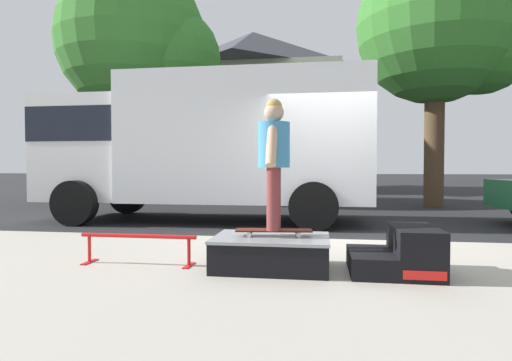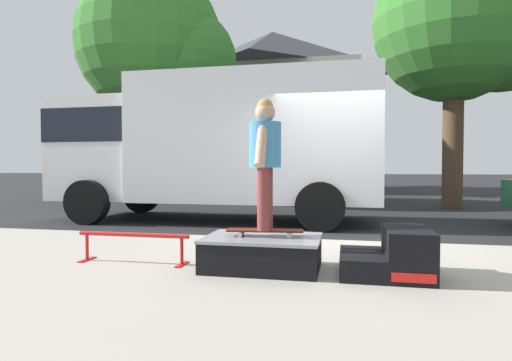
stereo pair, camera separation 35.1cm
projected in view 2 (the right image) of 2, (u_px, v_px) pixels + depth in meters
ground_plane at (343, 242)px, 6.52m from camera, size 140.00×140.00×0.00m
sidewalk_slab at (341, 296)px, 3.59m from camera, size 50.00×5.00×0.12m
skate_box at (262, 251)px, 4.31m from camera, size 1.17×0.82×0.33m
kicker_ramp at (393, 256)px, 4.05m from camera, size 0.84×0.80×0.46m
grind_rail at (133, 241)px, 4.59m from camera, size 1.28×0.28×0.33m
skateboard at (265, 231)px, 4.33m from camera, size 0.80×0.28×0.07m
skater_kid at (265, 153)px, 4.30m from camera, size 0.32×0.69×1.34m
box_truck at (214, 142)px, 9.20m from camera, size 6.91×2.63×3.05m
street_tree_main at (465, 26)px, 11.95m from camera, size 5.00×4.55×7.59m
street_tree_neighbour at (158, 48)px, 14.42m from camera, size 5.48×4.98×7.89m
house_behind at (272, 110)px, 22.59m from camera, size 9.54×8.22×8.40m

